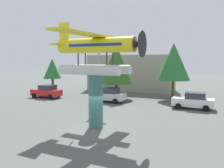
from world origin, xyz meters
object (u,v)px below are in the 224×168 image
(floatplane_monument, at_px, (97,52))
(tree_east, at_px, (116,65))
(display_pedestal, at_px, (96,101))
(streetlight_primary, at_px, (100,66))
(car_near_red, at_px, (47,91))
(car_far_white, at_px, (193,101))
(storefront_building, at_px, (131,73))
(tree_west, at_px, (52,69))
(tree_center_back, at_px, (173,62))
(car_mid_silver, at_px, (108,95))

(floatplane_monument, xyz_separation_m, tree_east, (-3.95, 12.85, -1.25))
(display_pedestal, distance_m, streetlight_primary, 8.25)
(car_near_red, relative_size, car_far_white, 1.00)
(car_near_red, bearing_deg, storefront_building, -121.94)
(car_near_red, bearing_deg, streetlight_primary, 165.52)
(floatplane_monument, height_order, storefront_building, floatplane_monument)
(tree_west, xyz_separation_m, tree_east, (10.74, -0.33, 0.73))
(car_near_red, relative_size, tree_center_back, 0.58)
(streetlight_primary, distance_m, tree_west, 12.81)
(tree_west, relative_size, tree_east, 0.76)
(tree_center_back, bearing_deg, display_pedestal, -101.98)
(storefront_building, height_order, tree_west, storefront_building)
(streetlight_primary, height_order, tree_east, streetlight_primary)
(streetlight_primary, height_order, tree_center_back, streetlight_primary)
(floatplane_monument, relative_size, storefront_building, 0.73)
(storefront_building, distance_m, tree_center_back, 11.04)
(tree_center_back, bearing_deg, storefront_building, 139.56)
(car_far_white, relative_size, storefront_building, 0.30)
(car_near_red, bearing_deg, tree_center_back, -161.59)
(floatplane_monument, relative_size, tree_center_back, 1.43)
(car_near_red, bearing_deg, car_far_white, -178.07)
(car_near_red, distance_m, tree_east, 10.21)
(car_near_red, bearing_deg, tree_east, -160.31)
(floatplane_monument, distance_m, storefront_building, 22.79)
(car_mid_silver, bearing_deg, tree_center_back, -145.47)
(floatplane_monument, height_order, car_near_red, floatplane_monument)
(car_far_white, bearing_deg, car_near_red, 1.93)
(car_near_red, distance_m, storefront_building, 14.72)
(streetlight_primary, distance_m, tree_center_back, 10.11)
(tree_east, bearing_deg, streetlight_primary, -84.40)
(car_far_white, xyz_separation_m, tree_center_back, (-2.98, 4.68, 4.04))
(display_pedestal, distance_m, car_mid_silver, 10.93)
(tree_east, bearing_deg, car_mid_silver, -88.20)
(display_pedestal, relative_size, streetlight_primary, 0.53)
(tree_west, height_order, tree_center_back, tree_center_back)
(streetlight_primary, xyz_separation_m, tree_east, (-0.56, 5.68, 0.03))
(floatplane_monument, xyz_separation_m, streetlight_primary, (-3.39, 7.18, -1.28))
(tree_west, bearing_deg, tree_center_back, 5.72)
(car_far_white, height_order, storefront_building, storefront_building)
(floatplane_monument, xyz_separation_m, car_mid_silver, (-3.87, 10.20, -4.89))
(display_pedestal, xyz_separation_m, floatplane_monument, (0.13, -0.00, 3.72))
(car_far_white, xyz_separation_m, streetlight_primary, (-9.41, -3.10, 3.62))
(streetlight_primary, xyz_separation_m, tree_west, (-11.29, 6.01, -0.70))
(floatplane_monument, height_order, car_far_white, floatplane_monument)
(floatplane_monument, relative_size, tree_west, 1.95)
(storefront_building, bearing_deg, floatplane_monument, -76.64)
(display_pedestal, relative_size, car_far_white, 0.98)
(tree_west, xyz_separation_m, tree_center_back, (17.73, 1.77, 1.12))
(tree_east, relative_size, tree_center_back, 0.97)
(floatplane_monument, bearing_deg, tree_west, 139.44)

